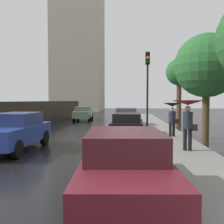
{
  "coord_description": "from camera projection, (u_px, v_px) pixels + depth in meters",
  "views": [
    {
      "loc": [
        2.98,
        -6.32,
        2.04
      ],
      "look_at": [
        2.27,
        4.68,
        1.54
      ],
      "focal_mm": 40.75,
      "sensor_mm": 36.0,
      "label": 1
    }
  ],
  "objects": [
    {
      "name": "car_blue_far_lane",
      "position": [
        15.0,
        131.0,
        10.38
      ],
      "size": [
        1.78,
        4.3,
        1.53
      ],
      "rotation": [
        0.0,
        0.0,
        3.13
      ],
      "color": "navy",
      "rests_on": "ground"
    },
    {
      "name": "car_green_far_ahead",
      "position": [
        83.0,
        113.0,
        25.8
      ],
      "size": [
        1.93,
        4.68,
        1.42
      ],
      "rotation": [
        0.0,
        0.0,
        3.2
      ],
      "color": "slate",
      "rests_on": "ground"
    },
    {
      "name": "street_tree_far",
      "position": [
        206.0,
        66.0,
        11.83
      ],
      "size": [
        2.97,
        2.97,
        5.15
      ],
      "color": "#4C3823",
      "rests_on": "ground"
    },
    {
      "name": "distant_tower",
      "position": [
        79.0,
        35.0,
        49.29
      ],
      "size": [
        9.21,
        9.67,
        33.07
      ],
      "color": "#B2A88E",
      "rests_on": "ground"
    },
    {
      "name": "sidewalk_strip",
      "position": [
        214.0,
        180.0,
        6.25
      ],
      "size": [
        2.2,
        60.0,
        0.14
      ],
      "primitive_type": "cube",
      "color": "gray",
      "rests_on": "ground"
    },
    {
      "name": "ground",
      "position": [
        13.0,
        179.0,
        6.58
      ],
      "size": [
        120.0,
        120.0,
        0.0
      ],
      "primitive_type": "plane",
      "color": "black"
    },
    {
      "name": "car_grey_behind_camera",
      "position": [
        125.0,
        117.0,
        20.11
      ],
      "size": [
        2.03,
        4.48,
        1.44
      ],
      "rotation": [
        0.0,
        0.0,
        0.07
      ],
      "color": "slate",
      "rests_on": "ground"
    },
    {
      "name": "traffic_light",
      "position": [
        148.0,
        77.0,
        15.47
      ],
      "size": [
        0.26,
        0.39,
        4.85
      ],
      "color": "black",
      "rests_on": "sidewalk_strip"
    },
    {
      "name": "car_black_mid_road",
      "position": [
        128.0,
        124.0,
        14.57
      ],
      "size": [
        1.95,
        4.02,
        1.32
      ],
      "rotation": [
        0.0,
        0.0,
        -0.05
      ],
      "color": "black",
      "rests_on": "ground"
    },
    {
      "name": "car_maroon_near_kerb",
      "position": [
        125.0,
        163.0,
        5.37
      ],
      "size": [
        2.02,
        4.53,
        1.4
      ],
      "rotation": [
        0.0,
        0.0,
        0.06
      ],
      "color": "maroon",
      "rests_on": "ground"
    },
    {
      "name": "pedestrian_with_umbrella_near",
      "position": [
        188.0,
        110.0,
        9.59
      ],
      "size": [
        1.2,
        1.2,
        1.91
      ],
      "rotation": [
        0.0,
        0.0,
        -0.23
      ],
      "color": "black",
      "rests_on": "sidewalk_strip"
    },
    {
      "name": "pedestrian_with_umbrella_far",
      "position": [
        172.0,
        111.0,
        13.36
      ],
      "size": [
        0.96,
        0.96,
        1.78
      ],
      "rotation": [
        0.0,
        0.0,
        0.11
      ],
      "color": "black",
      "rests_on": "sidewalk_strip"
    },
    {
      "name": "street_tree_mid",
      "position": [
        179.0,
        74.0,
        19.72
      ],
      "size": [
        2.07,
        2.07,
        5.28
      ],
      "color": "#4C3823",
      "rests_on": "ground"
    }
  ]
}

